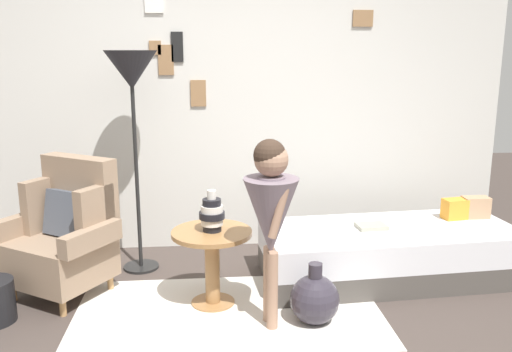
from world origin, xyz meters
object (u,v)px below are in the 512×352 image
vase_striped (212,214)px  person_child (271,208)px  floor_lamp (132,80)px  daybed (389,253)px  side_table (212,252)px  book_on_daybed (371,226)px  demijohn_near (315,299)px  armchair (66,234)px

vase_striped → person_child: person_child is taller
person_child → floor_lamp: bearing=132.1°
daybed → side_table: side_table is taller
side_table → book_on_daybed: side_table is taller
book_on_daybed → person_child: bearing=-141.7°
side_table → demijohn_near: (0.64, -0.32, -0.21)m
daybed → armchair: bearing=-179.1°
vase_striped → demijohn_near: vase_striped is taller
floor_lamp → book_on_daybed: size_ratio=7.77×
person_child → book_on_daybed: size_ratio=5.45×
side_table → vase_striped: size_ratio=1.93×
armchair → demijohn_near: bearing=-20.3°
daybed → person_child: person_child is taller
vase_striped → floor_lamp: (-0.57, 0.70, 0.84)m
daybed → book_on_daybed: (-0.15, 0.00, 0.22)m
person_child → demijohn_near: (0.29, 0.01, -0.61)m
floor_lamp → side_table: bearing=-50.7°
armchair → person_child: person_child is taller
side_table → book_on_daybed: 1.25m
side_table → daybed: bearing=13.9°
armchair → person_child: 1.56m
floor_lamp → demijohn_near: floor_lamp is taller
vase_striped → demijohn_near: size_ratio=0.70×
side_table → floor_lamp: size_ratio=0.32×
demijohn_near → daybed: bearing=42.7°
side_table → floor_lamp: bearing=129.3°
daybed → side_table: 1.40m
armchair → daybed: armchair is taller
book_on_daybed → armchair: bearing=-179.0°
vase_striped → person_child: size_ratio=0.23×
daybed → person_child: (-0.99, -0.66, 0.57)m
armchair → side_table: bearing=-16.2°
floor_lamp → person_child: bearing=-47.9°
person_child → book_on_daybed: bearing=38.3°
book_on_daybed → demijohn_near: (-0.56, -0.66, -0.25)m
floor_lamp → person_child: 1.56m
book_on_daybed → side_table: bearing=-164.3°
armchair → daybed: size_ratio=0.50×
floor_lamp → demijohn_near: (1.21, -1.02, -1.33)m
floor_lamp → book_on_daybed: floor_lamp is taller
armchair → demijohn_near: 1.80m
vase_striped → book_on_daybed: vase_striped is taller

